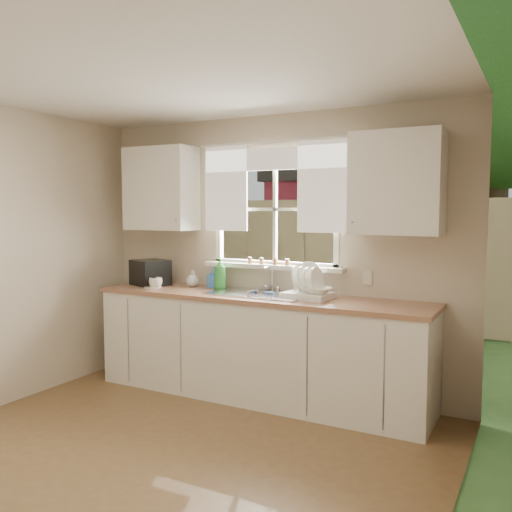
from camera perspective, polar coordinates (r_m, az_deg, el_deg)
The scene contains 21 objects.
ground at distance 3.66m, azimuth -13.33°, elevation -21.96°, with size 4.00×4.00×0.00m, color brown.
room_walls at distance 3.25m, azimuth -14.51°, elevation -2.46°, with size 3.62×4.02×2.50m.
ceiling at distance 3.38m, azimuth -14.19°, elevation 19.43°, with size 3.60×4.00×0.02m, color silver.
window at distance 4.94m, azimuth 1.93°, elevation 3.02°, with size 1.38×0.16×1.06m.
curtains at distance 4.90m, azimuth 1.68°, elevation 8.25°, with size 1.50×0.03×0.81m.
base_cabinets at distance 4.81m, azimuth 0.17°, elevation -9.70°, with size 3.00×0.62×0.87m, color white.
countertop at distance 4.71m, azimuth 0.17°, elevation -4.34°, with size 3.04×0.65×0.04m, color #9B6B4D.
upper_cabinet_left at distance 5.41m, azimuth -9.97°, elevation 6.97°, with size 0.70×0.33×0.80m, color white.
upper_cabinet_right at distance 4.38m, azimuth 14.61°, elevation 7.41°, with size 0.70×0.33×0.80m, color white.
wall_outlet at distance 4.63m, azimuth 11.63°, elevation -2.22°, with size 0.08×0.01×0.12m, color beige.
sill_jars at distance 4.92m, azimuth 1.29°, elevation -0.55°, with size 0.42×0.04×0.06m.
backyard at distance 11.11m, azimuth 20.15°, elevation 13.94°, with size 20.00×10.00×6.13m.
sink at distance 4.75m, azimuth 0.35°, elevation -4.90°, with size 0.88×0.52×0.40m.
dish_rack at distance 4.54m, azimuth 5.48°, elevation -3.44°, with size 0.41×0.33×0.30m.
bowl at distance 4.45m, azimuth 6.56°, elevation -3.64°, with size 0.21×0.21×0.05m, color white.
soap_bottle_a at distance 5.02m, azimuth -3.80°, elevation -1.83°, with size 0.11×0.12×0.30m, color green.
soap_bottle_b at distance 5.14m, azimuth -4.58°, elevation -2.31°, with size 0.08×0.09×0.19m, color #3773CE.
soap_bottle_c at distance 5.24m, azimuth -6.69°, elevation -2.36°, with size 0.12×0.12×0.16m, color beige.
saucer at distance 5.23m, azimuth -10.83°, elevation -3.23°, with size 0.17×0.17×0.01m, color white.
cup at distance 5.21m, azimuth -10.52°, elevation -2.77°, with size 0.13×0.13×0.10m, color white.
black_appliance at distance 5.41m, azimuth -11.06°, elevation -1.71°, with size 0.34×0.29×0.25m, color black.
Camera 1 is at (2.19, -2.42, 1.64)m, focal length 38.00 mm.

